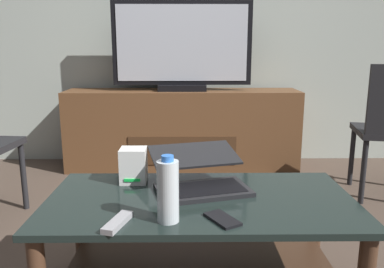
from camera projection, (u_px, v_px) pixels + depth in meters
back_wall at (188, 5)px, 3.49m from camera, size 6.40×0.12×2.80m
coffee_table at (201, 230)px, 1.60m from camera, size 1.22×0.63×0.45m
media_cabinet at (183, 129)px, 3.41m from camera, size 1.98×0.41×0.68m
television at (182, 48)px, 3.23m from camera, size 1.15×0.20×0.73m
laptop at (200, 175)px, 1.66m from camera, size 0.46×0.44×0.15m
router_box at (134, 165)px, 1.73m from camera, size 0.11×0.11×0.15m
water_bottle_near at (168, 191)px, 1.33m from camera, size 0.08×0.08×0.24m
cell_phone at (223, 219)px, 1.36m from camera, size 0.13×0.16×0.01m
tv_remote at (118, 222)px, 1.33m from camera, size 0.09×0.17×0.02m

